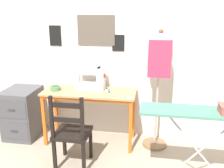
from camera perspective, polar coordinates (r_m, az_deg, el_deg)
ground_plane at (r=3.42m, az=-5.92°, el=-14.78°), size 14.00×14.00×0.00m
wall_back at (r=3.48m, az=-4.18°, el=8.39°), size 10.00×0.07×2.55m
sewing_table at (r=3.33m, az=-5.23°, el=-3.24°), size 1.23×0.49×0.74m
sewing_machine at (r=3.36m, az=-4.59°, el=1.19°), size 0.40×0.18×0.33m
fabric_bowl at (r=3.40m, az=-12.81°, el=-0.94°), size 0.13×0.13×0.06m
scissors at (r=3.07m, az=3.33°, el=-3.07°), size 0.12×0.08×0.01m
thread_spool_near_machine at (r=3.28m, az=-1.23°, el=-1.34°), size 0.04×0.04×0.04m
thread_spool_mid_table at (r=3.21m, az=-0.68°, el=-1.75°), size 0.03×0.03×0.04m
wooden_chair at (r=2.94m, az=-9.21°, el=-11.02°), size 0.40×0.38×0.91m
filing_cabinet at (r=3.83m, az=-19.70°, el=-6.20°), size 0.44×0.55×0.70m
dress_form at (r=3.13m, az=10.73°, el=4.79°), size 0.32×0.32×1.56m
ironing_board at (r=2.54m, az=20.01°, el=-6.85°), size 1.19×0.31×0.87m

